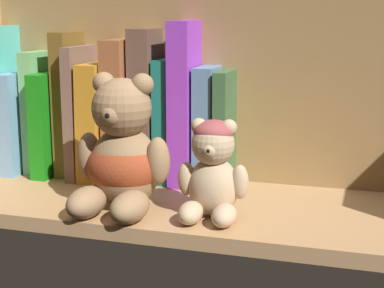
# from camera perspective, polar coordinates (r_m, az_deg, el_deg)

# --- Properties ---
(shelf_board) EXTENTS (0.82, 0.25, 0.02)m
(shelf_board) POSITION_cam_1_polar(r_m,az_deg,el_deg) (0.85, 2.21, -6.25)
(shelf_board) COLOR tan
(shelf_board) RESTS_ON ground
(shelf_back_panel) EXTENTS (0.84, 0.01, 0.30)m
(shelf_back_panel) POSITION_cam_1_polar(r_m,az_deg,el_deg) (0.95, 4.30, 4.33)
(shelf_back_panel) COLOR olive
(shelf_back_panel) RESTS_ON ground
(book_0) EXTENTS (0.02, 0.10, 0.24)m
(book_0) POSITION_cam_1_polar(r_m,az_deg,el_deg) (1.07, -16.60, 4.16)
(book_0) COLOR #50BAAE
(book_0) RESTS_ON shelf_board
(book_1) EXTENTS (0.03, 0.14, 0.16)m
(book_1) POSITION_cam_1_polar(r_m,az_deg,el_deg) (1.06, -15.24, 2.16)
(book_1) COLOR #6A98C3
(book_1) RESTS_ON shelf_board
(book_2) EXTENTS (0.02, 0.09, 0.20)m
(book_2) POSITION_cam_1_polar(r_m,az_deg,el_deg) (1.04, -13.88, 3.00)
(book_2) COLOR #6FB66D
(book_2) RESTS_ON shelf_board
(book_3) EXTENTS (0.03, 0.14, 0.17)m
(book_3) POSITION_cam_1_polar(r_m,az_deg,el_deg) (1.03, -12.45, 2.06)
(book_3) COLOR #167D14
(book_3) RESTS_ON shelf_board
(book_4) EXTENTS (0.03, 0.10, 0.23)m
(book_4) POSITION_cam_1_polar(r_m,az_deg,el_deg) (1.01, -11.04, 3.76)
(book_4) COLOR brown
(book_4) RESTS_ON shelf_board
(book_5) EXTENTS (0.02, 0.14, 0.21)m
(book_5) POSITION_cam_1_polar(r_m,az_deg,el_deg) (1.00, -9.71, 3.12)
(book_5) COLOR brown
(book_5) RESTS_ON shelf_board
(book_6) EXTENTS (0.04, 0.14, 0.18)m
(book_6) POSITION_cam_1_polar(r_m,az_deg,el_deg) (0.99, -8.14, 2.32)
(book_6) COLOR #BD7F21
(book_6) RESTS_ON shelf_board
(book_7) EXTENTS (0.03, 0.13, 0.22)m
(book_7) POSITION_cam_1_polar(r_m,az_deg,el_deg) (0.97, -6.14, 3.28)
(book_7) COLOR #9A5832
(book_7) RESTS_ON shelf_board
(book_8) EXTENTS (0.03, 0.10, 0.24)m
(book_8) POSITION_cam_1_polar(r_m,az_deg,el_deg) (0.96, -4.07, 3.68)
(book_8) COLOR brown
(book_8) RESTS_ON shelf_board
(book_9) EXTENTS (0.02, 0.09, 0.19)m
(book_9) POSITION_cam_1_polar(r_m,az_deg,el_deg) (0.95, -2.24, 2.24)
(book_9) COLOR #1A6F65
(book_9) RESTS_ON shelf_board
(book_10) EXTENTS (0.03, 0.11, 0.25)m
(book_10) POSITION_cam_1_polar(r_m,az_deg,el_deg) (0.94, -0.44, 3.88)
(book_10) COLOR purple
(book_10) RESTS_ON shelf_board
(book_11) EXTENTS (0.03, 0.09, 0.18)m
(book_11) POSITION_cam_1_polar(r_m,az_deg,el_deg) (0.93, 1.61, 1.74)
(book_11) COLOR #597EA0
(book_11) RESTS_ON shelf_board
(book_12) EXTENTS (0.02, 0.10, 0.18)m
(book_12) POSITION_cam_1_polar(r_m,az_deg,el_deg) (0.93, 3.28, 1.50)
(book_12) COLOR #375E37
(book_12) RESTS_ON shelf_board
(teddy_bear_larger) EXTENTS (0.13, 0.14, 0.18)m
(teddy_bear_larger) POSITION_cam_1_polar(r_m,az_deg,el_deg) (0.81, -6.53, -1.20)
(teddy_bear_larger) COLOR #93704C
(teddy_bear_larger) RESTS_ON shelf_board
(teddy_bear_smaller) EXTENTS (0.09, 0.10, 0.13)m
(teddy_bear_smaller) POSITION_cam_1_polar(r_m,az_deg,el_deg) (0.78, 1.93, -2.58)
(teddy_bear_smaller) COLOR tan
(teddy_bear_smaller) RESTS_ON shelf_board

